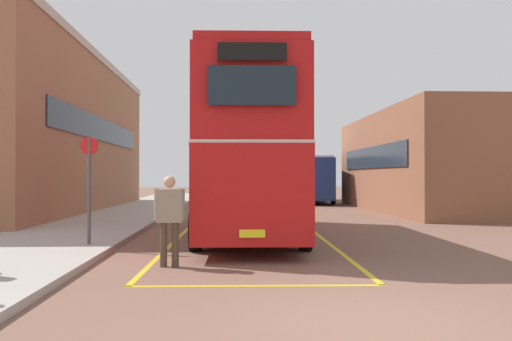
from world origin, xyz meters
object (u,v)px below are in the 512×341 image
at_px(bus_stop_sign, 89,179).
at_px(single_deck_bus, 310,178).
at_px(double_decker_bus, 249,152).
at_px(pedestrian_boarding, 169,214).

bearing_deg(bus_stop_sign, single_deck_bus, 69.52).
bearing_deg(single_deck_bus, double_decker_bus, -103.23).
xyz_separation_m(double_decker_bus, bus_stop_sign, (-3.97, -2.95, -0.81)).
xyz_separation_m(pedestrian_boarding, bus_stop_sign, (-2.22, 2.58, 0.66)).
xyz_separation_m(single_deck_bus, pedestrian_boarding, (-6.61, -26.22, -0.60)).
xyz_separation_m(single_deck_bus, bus_stop_sign, (-8.83, -23.64, 0.06)).
height_order(double_decker_bus, pedestrian_boarding, double_decker_bus).
height_order(double_decker_bus, single_deck_bus, double_decker_bus).
relative_size(double_decker_bus, single_deck_bus, 1.07).
xyz_separation_m(double_decker_bus, pedestrian_boarding, (-1.74, -5.54, -1.47)).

